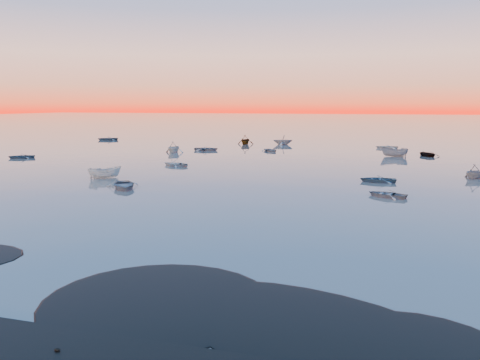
% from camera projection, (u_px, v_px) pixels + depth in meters
% --- Properties ---
extents(ground, '(600.00, 600.00, 0.00)m').
position_uv_depth(ground, '(326.00, 139.00, 115.87)').
color(ground, '#6F655D').
rests_on(ground, ground).
extents(mud_lobes, '(140.00, 6.00, 0.07)m').
position_uv_depth(mud_lobes, '(94.00, 307.00, 20.01)').
color(mud_lobes, black).
rests_on(mud_lobes, ground).
extents(moored_fleet, '(124.00, 58.00, 1.20)m').
position_uv_depth(moored_fleet, '(296.00, 161.00, 71.26)').
color(moored_fleet, silver).
rests_on(moored_fleet, ground).
extents(boat_near_left, '(4.73, 4.01, 1.11)m').
position_uv_depth(boat_near_left, '(124.00, 188.00, 48.23)').
color(boat_near_left, gray).
rests_on(boat_near_left, ground).
extents(boat_near_center, '(3.59, 4.06, 1.33)m').
position_uv_depth(boat_near_center, '(105.00, 178.00, 54.93)').
color(boat_near_center, silver).
rests_on(boat_near_center, ground).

